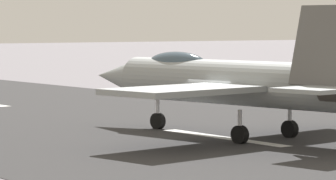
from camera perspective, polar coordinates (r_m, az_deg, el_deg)
name	(u,v)px	position (r m, az deg, el deg)	size (l,w,h in m)	color
ground_plane	(218,137)	(44.41, 2.79, -2.65)	(400.00, 400.00, 0.00)	slate
runway_strip	(218,137)	(44.39, 2.81, -2.64)	(240.00, 26.00, 0.02)	#2F2F30
fighter_jet	(233,81)	(44.24, 3.65, 0.50)	(17.21, 14.70, 5.64)	gray
marker_cone_mid	(331,108)	(57.35, 9.07, -0.98)	(0.44, 0.44, 0.55)	orange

